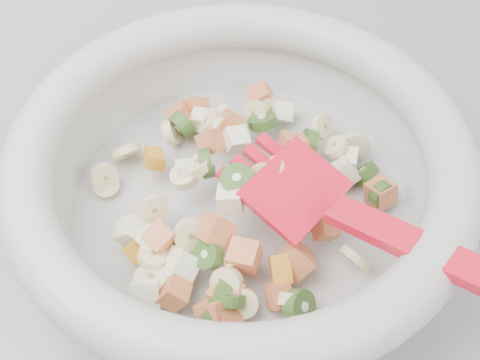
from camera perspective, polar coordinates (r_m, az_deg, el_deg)
The scene contains 1 object.
mixing_bowl at distance 0.48m, azimuth 0.06°, elevation 0.58°, with size 0.49×0.36×0.13m.
Camera 1 is at (0.14, 1.19, 1.32)m, focal length 45.00 mm.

